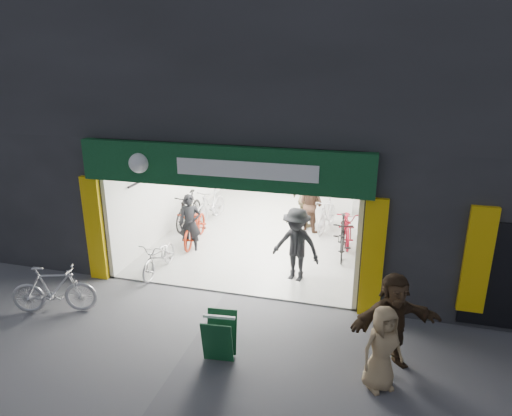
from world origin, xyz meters
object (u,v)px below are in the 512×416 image
at_px(bike_right_front, 342,237).
at_px(sandwich_board, 220,336).
at_px(bike_left_front, 160,256).
at_px(parked_bike, 54,289).
at_px(pedestrian_near, 382,348).

height_order(bike_right_front, sandwich_board, bike_right_front).
bearing_deg(sandwich_board, bike_left_front, 126.32).
bearing_deg(bike_left_front, bike_right_front, 27.71).
distance_m(bike_right_front, parked_bike, 7.29).
bearing_deg(sandwich_board, pedestrian_near, -6.23).
distance_m(parked_bike, sandwich_board, 3.98).
bearing_deg(parked_bike, pedestrian_near, -113.69).
xyz_separation_m(bike_left_front, parked_bike, (-1.31, -2.30, 0.09)).
height_order(bike_left_front, parked_bike, parked_bike).
bearing_deg(bike_left_front, parked_bike, -119.51).
distance_m(bike_left_front, sandwich_board, 3.91).
bearing_deg(bike_left_front, pedestrian_near, -28.02).
xyz_separation_m(pedestrian_near, sandwich_board, (-2.81, 0.02, -0.27)).
relative_size(bike_left_front, pedestrian_near, 1.14).
relative_size(bike_left_front, bike_right_front, 0.92).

